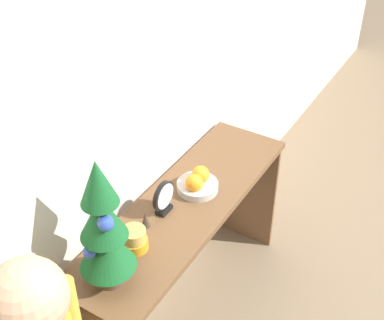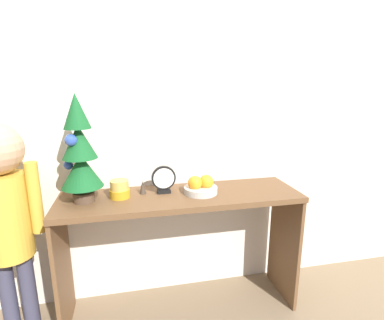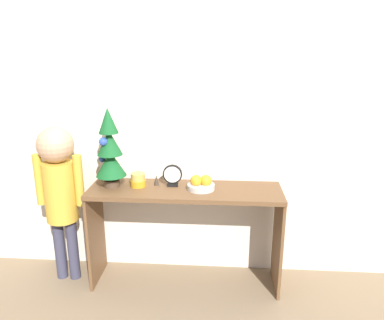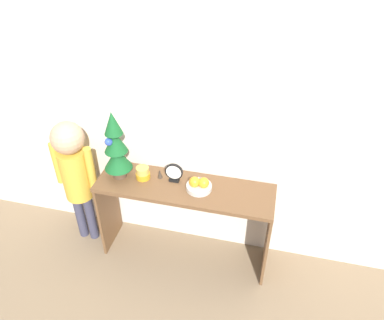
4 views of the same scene
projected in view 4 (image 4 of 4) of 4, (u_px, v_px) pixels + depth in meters
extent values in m
plane|color=#7A664C|center=(179.00, 270.00, 2.96)|extent=(12.00, 12.00, 0.00)
cube|color=beige|center=(192.00, 105.00, 2.54)|extent=(7.00, 0.05, 2.50)
cube|color=brown|center=(184.00, 188.00, 2.69)|extent=(1.29, 0.37, 0.03)
cube|color=brown|center=(109.00, 208.00, 3.01)|extent=(0.02, 0.34, 0.71)
cube|color=brown|center=(268.00, 237.00, 2.77)|extent=(0.02, 0.34, 0.71)
cylinder|color=#4C3828|center=(120.00, 173.00, 2.77)|extent=(0.10, 0.10, 0.05)
cylinder|color=brown|center=(119.00, 168.00, 2.74)|extent=(0.02, 0.02, 0.04)
cone|color=#145123|center=(117.00, 158.00, 2.69)|extent=(0.20, 0.20, 0.17)
cone|color=#145123|center=(115.00, 141.00, 2.60)|extent=(0.17, 0.17, 0.17)
cone|color=#145123|center=(112.00, 123.00, 2.51)|extent=(0.13, 0.13, 0.17)
sphere|color=#2D4CA8|center=(110.00, 152.00, 2.70)|extent=(0.05, 0.05, 0.05)
sphere|color=gold|center=(117.00, 131.00, 2.56)|extent=(0.04, 0.04, 0.04)
sphere|color=#2D4CA8|center=(109.00, 142.00, 2.57)|extent=(0.06, 0.06, 0.06)
cylinder|color=#B7B2A8|center=(199.00, 187.00, 2.65)|extent=(0.18, 0.18, 0.03)
sphere|color=orange|center=(204.00, 183.00, 2.62)|extent=(0.08, 0.08, 0.08)
sphere|color=orange|center=(194.00, 182.00, 2.63)|extent=(0.08, 0.08, 0.08)
cylinder|color=#B78419|center=(143.00, 175.00, 2.75)|extent=(0.11, 0.11, 0.04)
cylinder|color=gold|center=(143.00, 170.00, 2.72)|extent=(0.09, 0.09, 0.05)
cube|color=black|center=(174.00, 180.00, 2.73)|extent=(0.07, 0.04, 0.02)
cylinder|color=black|center=(174.00, 172.00, 2.68)|extent=(0.13, 0.02, 0.13)
cylinder|color=white|center=(174.00, 172.00, 2.68)|extent=(0.11, 0.00, 0.11)
cone|color=#382D23|center=(160.00, 174.00, 2.75)|extent=(0.04, 0.04, 0.07)
cylinder|color=#38384C|center=(80.00, 215.00, 3.13)|extent=(0.08, 0.08, 0.46)
cylinder|color=#38384C|center=(91.00, 217.00, 3.11)|extent=(0.08, 0.08, 0.46)
cylinder|color=gold|center=(76.00, 174.00, 2.86)|extent=(0.22, 0.22, 0.42)
sphere|color=tan|center=(67.00, 138.00, 2.67)|extent=(0.24, 0.24, 0.24)
cylinder|color=gold|center=(57.00, 163.00, 2.84)|extent=(0.06, 0.06, 0.36)
cylinder|color=gold|center=(91.00, 168.00, 2.79)|extent=(0.06, 0.06, 0.36)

